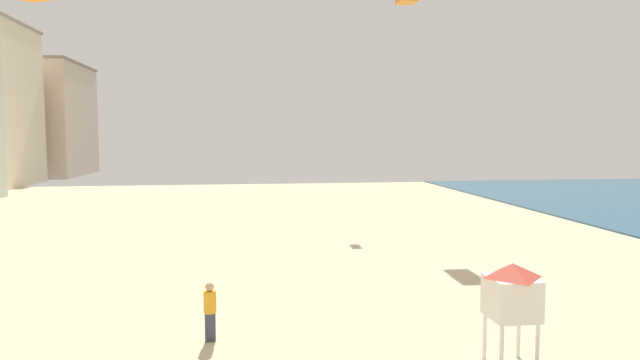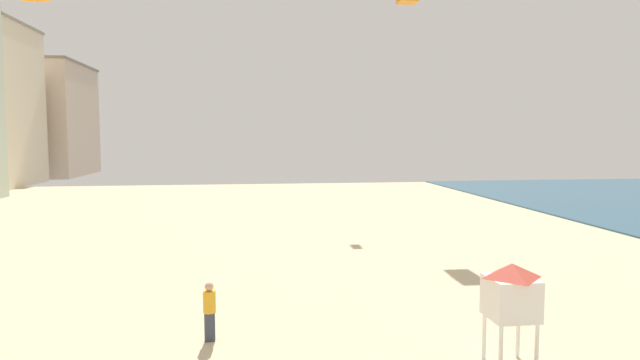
# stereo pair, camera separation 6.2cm
# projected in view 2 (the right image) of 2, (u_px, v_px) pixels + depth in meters

# --- Properties ---
(boardwalk_hotel_distant) EXTENTS (14.53, 15.70, 15.31)m
(boardwalk_hotel_distant) POSITION_uv_depth(u_px,v_px,m) (30.00, 120.00, 74.50)
(boardwalk_hotel_distant) COLOR #C6B29E
(boardwalk_hotel_distant) RESTS_ON ground
(kite_flyer) EXTENTS (0.34, 0.34, 1.64)m
(kite_flyer) POSITION_uv_depth(u_px,v_px,m) (209.00, 308.00, 14.89)
(kite_flyer) COLOR #383D4C
(kite_flyer) RESTS_ON ground
(lifeguard_stand) EXTENTS (1.10, 1.10, 2.55)m
(lifeguard_stand) POSITION_uv_depth(u_px,v_px,m) (511.00, 292.00, 13.20)
(lifeguard_stand) COLOR white
(lifeguard_stand) RESTS_ON ground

